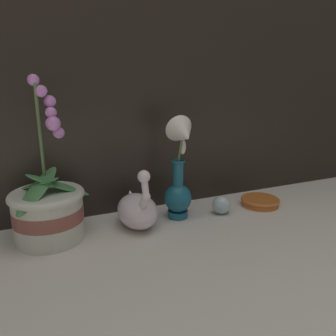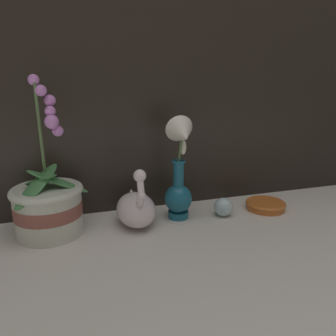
{
  "view_description": "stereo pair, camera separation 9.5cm",
  "coord_description": "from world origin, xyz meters",
  "px_view_note": "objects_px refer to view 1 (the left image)",
  "views": [
    {
      "loc": [
        -0.35,
        -0.74,
        0.42
      ],
      "look_at": [
        0.01,
        0.11,
        0.16
      ],
      "focal_mm": 35.0,
      "sensor_mm": 36.0,
      "label": 1
    },
    {
      "loc": [
        -0.26,
        -0.77,
        0.42
      ],
      "look_at": [
        0.01,
        0.11,
        0.16
      ],
      "focal_mm": 35.0,
      "sensor_mm": 36.0,
      "label": 2
    }
  ],
  "objects_px": {
    "swan_figurine": "(137,209)",
    "blue_vase": "(180,175)",
    "glass_sphere": "(221,205)",
    "orchid_potted_plant": "(48,209)",
    "amber_dish": "(260,201)"
  },
  "relations": [
    {
      "from": "blue_vase",
      "to": "glass_sphere",
      "type": "height_order",
      "value": "blue_vase"
    },
    {
      "from": "orchid_potted_plant",
      "to": "glass_sphere",
      "type": "height_order",
      "value": "orchid_potted_plant"
    },
    {
      "from": "swan_figurine",
      "to": "blue_vase",
      "type": "relative_size",
      "value": 0.6
    },
    {
      "from": "blue_vase",
      "to": "amber_dish",
      "type": "distance_m",
      "value": 0.32
    },
    {
      "from": "glass_sphere",
      "to": "amber_dish",
      "type": "bearing_deg",
      "value": 3.23
    },
    {
      "from": "amber_dish",
      "to": "glass_sphere",
      "type": "bearing_deg",
      "value": -176.77
    },
    {
      "from": "swan_figurine",
      "to": "glass_sphere",
      "type": "bearing_deg",
      "value": -4.08
    },
    {
      "from": "swan_figurine",
      "to": "amber_dish",
      "type": "height_order",
      "value": "swan_figurine"
    },
    {
      "from": "orchid_potted_plant",
      "to": "glass_sphere",
      "type": "distance_m",
      "value": 0.51
    },
    {
      "from": "blue_vase",
      "to": "swan_figurine",
      "type": "bearing_deg",
      "value": 179.47
    },
    {
      "from": "orchid_potted_plant",
      "to": "blue_vase",
      "type": "relative_size",
      "value": 1.35
    },
    {
      "from": "swan_figurine",
      "to": "glass_sphere",
      "type": "distance_m",
      "value": 0.27
    },
    {
      "from": "blue_vase",
      "to": "orchid_potted_plant",
      "type": "bearing_deg",
      "value": 177.61
    },
    {
      "from": "swan_figurine",
      "to": "amber_dish",
      "type": "relative_size",
      "value": 1.47
    },
    {
      "from": "swan_figurine",
      "to": "blue_vase",
      "type": "distance_m",
      "value": 0.16
    }
  ]
}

